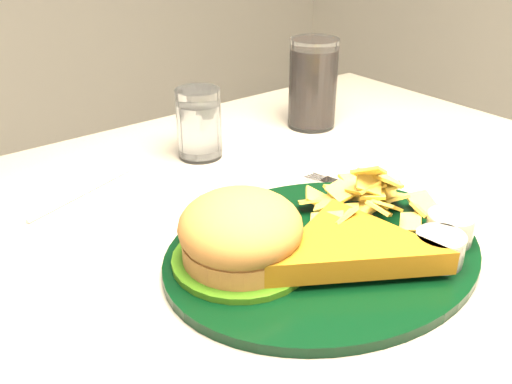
% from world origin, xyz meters
% --- Properties ---
extents(dinner_plate, '(0.38, 0.33, 0.08)m').
position_xyz_m(dinner_plate, '(0.04, -0.09, 0.79)').
color(dinner_plate, black).
rests_on(dinner_plate, table).
extents(water_glass, '(0.08, 0.08, 0.10)m').
position_xyz_m(water_glass, '(0.09, 0.22, 0.80)').
color(water_glass, silver).
rests_on(water_glass, table).
extents(cola_glass, '(0.09, 0.09, 0.15)m').
position_xyz_m(cola_glass, '(0.31, 0.21, 0.82)').
color(cola_glass, black).
rests_on(cola_glass, table).
extents(fork_napkin, '(0.15, 0.18, 0.01)m').
position_xyz_m(fork_napkin, '(0.16, -0.05, 0.76)').
color(fork_napkin, white).
rests_on(fork_napkin, table).
extents(wrapped_straw, '(0.19, 0.12, 0.01)m').
position_xyz_m(wrapped_straw, '(-0.10, 0.20, 0.75)').
color(wrapped_straw, white).
rests_on(wrapped_straw, table).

